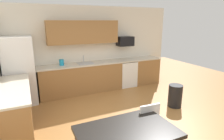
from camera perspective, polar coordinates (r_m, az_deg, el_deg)
name	(u,v)px	position (r m, az deg, el deg)	size (l,w,h in m)	color
ground_plane	(131,123)	(4.39, 5.76, -15.82)	(12.00, 12.00, 0.00)	#9E6B38
wall_back	(91,48)	(6.26, -6.45, 6.59)	(5.80, 0.10, 2.70)	silver
cabinet_run_back	(82,79)	(6.00, -9.21, -2.69)	(2.60, 0.60, 0.90)	olive
cabinet_run_back_right	(144,71)	(6.99, 9.81, -0.21)	(0.95, 0.60, 0.90)	olive
cabinet_run_left	(15,110)	(4.41, -27.45, -10.78)	(0.60, 2.00, 0.90)	olive
countertop_back	(95,63)	(6.01, -5.26, 2.11)	(4.80, 0.64, 0.04)	beige
countertop_left	(12,89)	(4.25, -28.20, -5.01)	(0.64, 2.00, 0.04)	beige
upper_cabinets_back	(83,32)	(5.91, -8.71, 11.39)	(2.20, 0.34, 0.70)	olive
refrigerator	(20,71)	(5.60, -26.39, -0.30)	(0.76, 0.70, 1.84)	white
oven_range	(126,73)	(6.59, 4.25, -0.91)	(0.60, 0.60, 0.91)	white
microwave	(125,41)	(6.47, 4.00, 8.79)	(0.54, 0.36, 0.32)	black
sink_basin	(86,65)	(5.93, -8.11, 1.44)	(0.48, 0.40, 0.14)	#A5A8AD
sink_faucet	(84,59)	(6.06, -8.66, 3.27)	(0.02, 0.02, 0.24)	#B2B5BA
dining_table	(127,134)	(2.83, 4.61, -18.83)	(1.40, 0.90, 0.73)	black
chair_near_table	(153,126)	(3.36, 12.38, -16.44)	(0.42, 0.42, 0.85)	white
trash_bin	(175,96)	(5.29, 18.74, -7.47)	(0.36, 0.36, 0.60)	black
kettle	(62,63)	(5.78, -15.15, 2.17)	(0.14, 0.14, 0.20)	#198CBF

